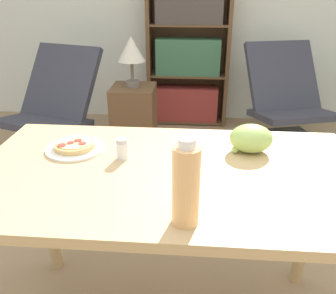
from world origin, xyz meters
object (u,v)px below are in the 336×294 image
object	(u,v)px
lounge_chair_near	(53,126)
bookshelf	(188,54)
side_table	(134,122)
pizza_on_plate	(74,146)
drink_bottle	(184,185)
salt_shaker	(121,149)
grape_bunch	(250,138)
lounge_chair_far	(286,118)
table_lamp	(131,51)

from	to	relation	value
lounge_chair_near	bookshelf	world-z (taller)	bookshelf
lounge_chair_near	side_table	bearing A→B (deg)	25.76
pizza_on_plate	drink_bottle	xyz separation A→B (m)	(0.44, -0.41, 0.10)
salt_shaker	lounge_chair_near	world-z (taller)	lounge_chair_near
pizza_on_plate	side_table	bearing A→B (deg)	91.51
grape_bunch	salt_shaker	world-z (taller)	grape_bunch
drink_bottle	lounge_chair_near	bearing A→B (deg)	121.82
grape_bunch	lounge_chair_far	world-z (taller)	grape_bunch
drink_bottle	lounge_chair_far	distance (m)	2.38
drink_bottle	lounge_chair_near	world-z (taller)	drink_bottle
salt_shaker	bookshelf	xyz separation A→B (m)	(0.17, 2.40, -0.12)
side_table	table_lamp	xyz separation A→B (m)	(0.00, -0.00, 0.57)
lounge_chair_far	pizza_on_plate	bearing A→B (deg)	-140.32
pizza_on_plate	table_lamp	bearing A→B (deg)	91.51
drink_bottle	side_table	xyz separation A→B (m)	(-0.48, 1.92, -0.59)
lounge_chair_far	table_lamp	size ratio (longest dim) A/B	2.32
grape_bunch	bookshelf	world-z (taller)	bookshelf
pizza_on_plate	lounge_chair_far	xyz separation A→B (m)	(1.24, 1.75, -0.51)
lounge_chair_near	table_lamp	xyz separation A→B (m)	(0.65, 0.09, 0.59)
drink_bottle	lounge_chair_far	bearing A→B (deg)	69.58
pizza_on_plate	bookshelf	xyz separation A→B (m)	(0.37, 2.34, -0.09)
side_table	lounge_chair_near	bearing A→B (deg)	-171.95
pizza_on_plate	salt_shaker	bearing A→B (deg)	-16.44
grape_bunch	lounge_chair_near	size ratio (longest dim) A/B	0.18
lounge_chair_far	side_table	size ratio (longest dim) A/B	1.47
salt_shaker	bookshelf	world-z (taller)	bookshelf
bookshelf	pizza_on_plate	bearing A→B (deg)	-98.97
salt_shaker	lounge_chair_far	distance (m)	2.15
lounge_chair_near	side_table	distance (m)	0.66
lounge_chair_far	lounge_chair_near	bearing A→B (deg)	174.94
salt_shaker	table_lamp	size ratio (longest dim) A/B	0.20
bookshelf	table_lamp	world-z (taller)	bookshelf
lounge_chair_far	bookshelf	xyz separation A→B (m)	(-0.87, 0.59, 0.41)
lounge_chair_near	salt_shaker	bearing A→B (deg)	-41.05
drink_bottle	side_table	world-z (taller)	drink_bottle
pizza_on_plate	table_lamp	size ratio (longest dim) A/B	0.57
salt_shaker	bookshelf	bearing A→B (deg)	85.87
lounge_chair_far	side_table	world-z (taller)	lounge_chair_far
pizza_on_plate	bookshelf	world-z (taller)	bookshelf
pizza_on_plate	salt_shaker	xyz separation A→B (m)	(0.20, -0.06, 0.02)
grape_bunch	table_lamp	xyz separation A→B (m)	(-0.71, 1.46, 0.04)
table_lamp	grape_bunch	bearing A→B (deg)	-64.26
pizza_on_plate	side_table	distance (m)	1.58
lounge_chair_near	bookshelf	size ratio (longest dim) A/B	0.61
drink_bottle	side_table	size ratio (longest dim) A/B	0.41
salt_shaker	lounge_chair_near	bearing A→B (deg)	121.24
drink_bottle	bookshelf	world-z (taller)	bookshelf
bookshelf	side_table	world-z (taller)	bookshelf
salt_shaker	side_table	world-z (taller)	salt_shaker
side_table	grape_bunch	bearing A→B (deg)	-64.26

